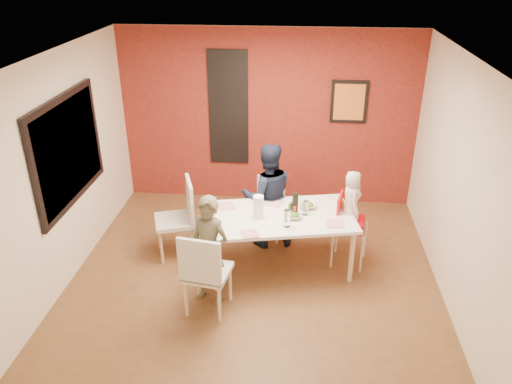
# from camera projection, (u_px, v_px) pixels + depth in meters

# --- Properties ---
(ground) EXTENTS (4.50, 4.50, 0.00)m
(ground) POSITION_uv_depth(u_px,v_px,m) (254.00, 278.00, 6.20)
(ground) COLOR brown
(ground) RESTS_ON ground
(ceiling) EXTENTS (4.50, 4.50, 0.02)m
(ceiling) POSITION_uv_depth(u_px,v_px,m) (253.00, 58.00, 5.00)
(ceiling) COLOR silver
(ceiling) RESTS_ON wall_back
(wall_back) EXTENTS (4.50, 0.02, 2.70)m
(wall_back) POSITION_uv_depth(u_px,v_px,m) (268.00, 118.00, 7.61)
(wall_back) COLOR #F1E2C7
(wall_back) RESTS_ON ground
(wall_front) EXTENTS (4.50, 0.02, 2.70)m
(wall_front) POSITION_uv_depth(u_px,v_px,m) (223.00, 310.00, 3.59)
(wall_front) COLOR #F1E2C7
(wall_front) RESTS_ON ground
(wall_left) EXTENTS (0.02, 4.50, 2.70)m
(wall_left) POSITION_uv_depth(u_px,v_px,m) (61.00, 172.00, 5.79)
(wall_left) COLOR #F1E2C7
(wall_left) RESTS_ON ground
(wall_right) EXTENTS (0.02, 4.50, 2.70)m
(wall_right) POSITION_uv_depth(u_px,v_px,m) (459.00, 188.00, 5.41)
(wall_right) COLOR #F1E2C7
(wall_right) RESTS_ON ground
(brick_accent_wall) EXTENTS (4.50, 0.02, 2.70)m
(brick_accent_wall) POSITION_uv_depth(u_px,v_px,m) (268.00, 119.00, 7.59)
(brick_accent_wall) COLOR maroon
(brick_accent_wall) RESTS_ON ground
(picture_window_frame) EXTENTS (0.05, 1.70, 1.30)m
(picture_window_frame) POSITION_uv_depth(u_px,v_px,m) (68.00, 150.00, 5.88)
(picture_window_frame) COLOR black
(picture_window_frame) RESTS_ON wall_left
(picture_window_pane) EXTENTS (0.02, 1.55, 1.15)m
(picture_window_pane) POSITION_uv_depth(u_px,v_px,m) (69.00, 150.00, 5.87)
(picture_window_pane) COLOR black
(picture_window_pane) RESTS_ON wall_left
(glassblock_strip) EXTENTS (0.55, 0.03, 1.70)m
(glassblock_strip) POSITION_uv_depth(u_px,v_px,m) (228.00, 108.00, 7.56)
(glassblock_strip) COLOR silver
(glassblock_strip) RESTS_ON wall_back
(glassblock_surround) EXTENTS (0.60, 0.03, 1.76)m
(glassblock_surround) POSITION_uv_depth(u_px,v_px,m) (228.00, 108.00, 7.56)
(glassblock_surround) COLOR black
(glassblock_surround) RESTS_ON wall_back
(art_print_frame) EXTENTS (0.54, 0.03, 0.64)m
(art_print_frame) POSITION_uv_depth(u_px,v_px,m) (349.00, 102.00, 7.34)
(art_print_frame) COLOR black
(art_print_frame) RESTS_ON wall_back
(art_print_canvas) EXTENTS (0.44, 0.01, 0.54)m
(art_print_canvas) POSITION_uv_depth(u_px,v_px,m) (349.00, 102.00, 7.33)
(art_print_canvas) COLOR orange
(art_print_canvas) RESTS_ON wall_back
(dining_table) EXTENTS (1.95, 1.34, 0.74)m
(dining_table) POSITION_uv_depth(u_px,v_px,m) (280.00, 220.00, 6.14)
(dining_table) COLOR white
(dining_table) RESTS_ON ground
(chair_near) EXTENTS (0.54, 0.54, 1.02)m
(chair_near) POSITION_uv_depth(u_px,v_px,m) (204.00, 270.00, 5.37)
(chair_near) COLOR silver
(chair_near) RESTS_ON ground
(chair_far) EXTENTS (0.45, 0.45, 0.86)m
(chair_far) POSITION_uv_depth(u_px,v_px,m) (269.00, 204.00, 6.95)
(chair_far) COLOR silver
(chair_far) RESTS_ON ground
(chair_left) EXTENTS (0.62, 0.62, 1.05)m
(chair_left) POSITION_uv_depth(u_px,v_px,m) (181.00, 214.00, 6.47)
(chair_left) COLOR silver
(chair_left) RESTS_ON ground
(high_chair) EXTENTS (0.47, 0.47, 0.95)m
(high_chair) POSITION_uv_depth(u_px,v_px,m) (347.00, 223.00, 6.29)
(high_chair) COLOR red
(high_chair) RESTS_ON ground
(child_near) EXTENTS (0.56, 0.47, 1.32)m
(child_near) POSITION_uv_depth(u_px,v_px,m) (209.00, 251.00, 5.55)
(child_near) COLOR brown
(child_near) RESTS_ON ground
(child_far) EXTENTS (0.82, 0.71, 1.46)m
(child_far) POSITION_uv_depth(u_px,v_px,m) (268.00, 195.00, 6.63)
(child_far) COLOR black
(child_far) RESTS_ON ground
(toddler) EXTENTS (0.28, 0.38, 0.72)m
(toddler) POSITION_uv_depth(u_px,v_px,m) (351.00, 199.00, 6.12)
(toddler) COLOR beige
(toddler) RESTS_ON high_chair
(plate_near_left) EXTENTS (0.25, 0.25, 0.01)m
(plate_near_left) POSITION_uv_depth(u_px,v_px,m) (250.00, 234.00, 5.70)
(plate_near_left) COLOR silver
(plate_near_left) RESTS_ON dining_table
(plate_far_mid) EXTENTS (0.26, 0.26, 0.01)m
(plate_far_mid) POSITION_uv_depth(u_px,v_px,m) (274.00, 203.00, 6.39)
(plate_far_mid) COLOR white
(plate_far_mid) RESTS_ON dining_table
(plate_near_right) EXTENTS (0.23, 0.23, 0.01)m
(plate_near_right) POSITION_uv_depth(u_px,v_px,m) (335.00, 223.00, 5.92)
(plate_near_right) COLOR white
(plate_near_right) RESTS_ON dining_table
(plate_far_left) EXTENTS (0.27, 0.27, 0.01)m
(plate_far_left) POSITION_uv_depth(u_px,v_px,m) (226.00, 206.00, 6.31)
(plate_far_left) COLOR white
(plate_far_left) RESTS_ON dining_table
(salad_bowl_a) EXTENTS (0.22, 0.22, 0.05)m
(salad_bowl_a) POSITION_uv_depth(u_px,v_px,m) (293.00, 216.00, 6.04)
(salad_bowl_a) COLOR silver
(salad_bowl_a) RESTS_ON dining_table
(salad_bowl_b) EXTENTS (0.23, 0.23, 0.06)m
(salad_bowl_b) POSITION_uv_depth(u_px,v_px,m) (307.00, 205.00, 6.29)
(salad_bowl_b) COLOR white
(salad_bowl_b) RESTS_ON dining_table
(wine_bottle) EXTENTS (0.07, 0.07, 0.28)m
(wine_bottle) POSITION_uv_depth(u_px,v_px,m) (295.00, 204.00, 6.09)
(wine_bottle) COLOR black
(wine_bottle) RESTS_ON dining_table
(wine_glass_a) EXTENTS (0.08, 0.08, 0.22)m
(wine_glass_a) POSITION_uv_depth(u_px,v_px,m) (287.00, 218.00, 5.82)
(wine_glass_a) COLOR white
(wine_glass_a) RESTS_ON dining_table
(wine_glass_b) EXTENTS (0.06, 0.06, 0.18)m
(wine_glass_b) POSITION_uv_depth(u_px,v_px,m) (305.00, 208.00, 6.09)
(wine_glass_b) COLOR silver
(wine_glass_b) RESTS_ON dining_table
(paper_towel_roll) EXTENTS (0.13, 0.13, 0.29)m
(paper_towel_roll) POSITION_uv_depth(u_px,v_px,m) (258.00, 207.00, 6.00)
(paper_towel_roll) COLOR white
(paper_towel_roll) RESTS_ON dining_table
(condiment_red) EXTENTS (0.03, 0.03, 0.14)m
(condiment_red) POSITION_uv_depth(u_px,v_px,m) (295.00, 212.00, 6.05)
(condiment_red) COLOR red
(condiment_red) RESTS_ON dining_table
(condiment_green) EXTENTS (0.04, 0.04, 0.15)m
(condiment_green) POSITION_uv_depth(u_px,v_px,m) (290.00, 209.00, 6.11)
(condiment_green) COLOR #3A7828
(condiment_green) RESTS_ON dining_table
(condiment_brown) EXTENTS (0.04, 0.04, 0.15)m
(condiment_brown) POSITION_uv_depth(u_px,v_px,m) (292.00, 207.00, 6.14)
(condiment_brown) COLOR brown
(condiment_brown) RESTS_ON dining_table
(sippy_cup) EXTENTS (0.06, 0.06, 0.10)m
(sippy_cup) POSITION_uv_depth(u_px,v_px,m) (341.00, 204.00, 6.27)
(sippy_cup) COLOR orange
(sippy_cup) RESTS_ON dining_table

